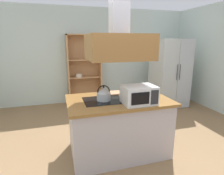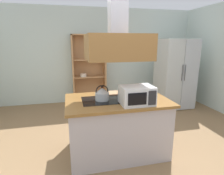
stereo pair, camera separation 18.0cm
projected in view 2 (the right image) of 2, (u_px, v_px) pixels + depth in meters
ground_plane at (123, 155)px, 2.97m from camera, size 7.80×7.80×0.00m
wall_back at (95, 56)px, 5.48m from camera, size 6.00×0.12×2.70m
kitchen_island at (117, 126)px, 2.96m from camera, size 1.56×0.98×0.90m
range_hood at (118, 40)px, 2.64m from camera, size 0.90×0.70×1.20m
refrigerator at (175, 74)px, 5.00m from camera, size 0.90×0.77×1.83m
dish_cabinet at (89, 73)px, 5.34m from camera, size 0.94×0.40×1.96m
kettle at (102, 94)px, 2.78m from camera, size 0.21×0.21×0.23m
cutting_board at (118, 93)px, 3.18m from camera, size 0.35×0.25×0.02m
microwave at (137, 95)px, 2.60m from camera, size 0.46×0.35×0.26m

